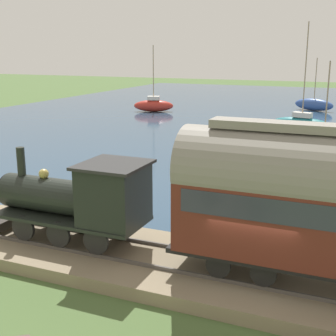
% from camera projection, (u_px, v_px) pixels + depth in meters
% --- Properties ---
extents(ground_plane, '(200.00, 200.00, 0.00)m').
position_uv_depth(ground_plane, '(254.00, 292.00, 14.22)').
color(ground_plane, '#476033').
extents(rail_embankment, '(4.42, 56.00, 0.56)m').
position_uv_depth(rail_embankment, '(257.00, 282.00, 14.42)').
color(rail_embankment, '#84755B').
rests_on(rail_embankment, ground).
extents(steam_locomotive, '(2.24, 6.04, 3.19)m').
position_uv_depth(steam_locomotive, '(82.00, 197.00, 16.30)').
color(steam_locomotive, black).
rests_on(steam_locomotive, rail_embankment).
extents(sailboat_teal, '(2.58, 5.70, 9.52)m').
position_uv_depth(sailboat_teal, '(302.00, 123.00, 42.40)').
color(sailboat_teal, '#1E707A').
rests_on(sailboat_teal, harbor_water).
extents(sailboat_blue, '(3.18, 5.13, 6.22)m').
position_uv_depth(sailboat_blue, '(314.00, 104.00, 56.28)').
color(sailboat_blue, '#335199').
rests_on(sailboat_blue, harbor_water).
extents(sailboat_red, '(3.05, 4.93, 7.66)m').
position_uv_depth(sailboat_red, '(154.00, 105.00, 55.34)').
color(sailboat_red, '#B72D23').
rests_on(sailboat_red, harbor_water).
extents(sailboat_gray, '(2.78, 3.98, 6.42)m').
position_uv_depth(sailboat_gray, '(324.00, 143.00, 33.19)').
color(sailboat_gray, gray).
rests_on(sailboat_gray, harbor_water).
extents(rowboat_off_pier, '(1.82, 2.56, 0.52)m').
position_uv_depth(rowboat_off_pier, '(98.00, 184.00, 24.76)').
color(rowboat_off_pier, silver).
rests_on(rowboat_off_pier, harbor_water).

